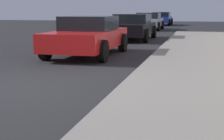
{
  "coord_description": "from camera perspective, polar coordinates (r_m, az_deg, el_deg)",
  "views": [
    {
      "loc": [
        3.34,
        -5.7,
        1.47
      ],
      "look_at": [
        2.0,
        -0.44,
        0.5
      ],
      "focal_mm": 54.39,
      "sensor_mm": 36.0,
      "label": 1
    }
  ],
  "objects": [
    {
      "name": "car_black",
      "position": [
        17.1,
        3.4,
        7.29
      ],
      "size": [
        2.05,
        4.45,
        1.27
      ],
      "rotation": [
        0.0,
        0.0,
        3.14
      ],
      "color": "black",
      "rests_on": "ground_plane"
    },
    {
      "name": "car_red",
      "position": [
        11.12,
        -4.05,
        5.8
      ],
      "size": [
        1.98,
        4.12,
        1.27
      ],
      "rotation": [
        0.0,
        0.0,
        3.14
      ],
      "color": "red",
      "rests_on": "ground_plane"
    },
    {
      "name": "car_blue",
      "position": [
        33.93,
        8.3,
        8.57
      ],
      "size": [
        1.99,
        4.58,
        1.27
      ],
      "rotation": [
        0.0,
        0.0,
        3.14
      ],
      "color": "#233899",
      "rests_on": "ground_plane"
    },
    {
      "name": "ground_plane",
      "position": [
        6.77,
        -15.66,
        -2.84
      ],
      "size": [
        80.0,
        80.0,
        0.0
      ],
      "primitive_type": "plane",
      "color": "#232326"
    },
    {
      "name": "car_silver",
      "position": [
        25.78,
        6.13,
        8.18
      ],
      "size": [
        2.04,
        4.36,
        1.27
      ],
      "rotation": [
        0.0,
        0.0,
        3.14
      ],
      "color": "#B7B7BF",
      "rests_on": "ground_plane"
    }
  ]
}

